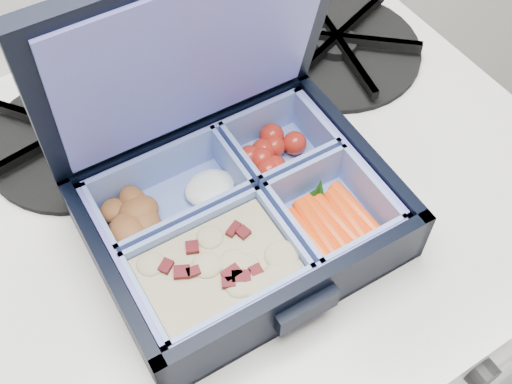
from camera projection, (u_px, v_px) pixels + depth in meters
stove at (245, 328)px, 0.91m from camera, size 0.53×0.53×0.80m
bento_box at (241, 217)px, 0.51m from camera, size 0.24×0.19×0.06m
burner_grate at (336, 42)px, 0.66m from camera, size 0.22×0.22×0.03m
burner_grate_rear at (75, 135)px, 0.59m from camera, size 0.19×0.19×0.02m
fork at (256, 84)px, 0.64m from camera, size 0.10×0.15×0.01m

